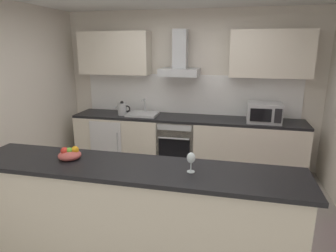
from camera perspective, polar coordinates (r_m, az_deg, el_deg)
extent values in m
cube|color=gray|center=(3.73, -1.08, -17.78)|extent=(5.26, 4.80, 0.02)
cube|color=silver|center=(5.11, 4.23, 7.01)|extent=(5.26, 0.12, 2.60)
cube|color=white|center=(5.05, 4.08, 6.12)|extent=(3.62, 0.02, 0.66)
cube|color=beige|center=(4.94, 3.35, -3.63)|extent=(3.75, 0.60, 0.86)
cube|color=black|center=(4.82, 3.43, 1.45)|extent=(3.75, 0.60, 0.04)
cube|color=beige|center=(2.95, -6.77, -16.72)|extent=(3.02, 0.52, 0.92)
cube|color=black|center=(2.73, -7.08, -8.09)|extent=(3.12, 0.64, 0.04)
cube|color=beige|center=(5.18, -10.26, 13.71)|extent=(1.20, 0.32, 0.70)
cube|color=beige|center=(4.79, 19.26, 13.03)|extent=(1.20, 0.32, 0.70)
cube|color=slate|center=(4.94, 1.87, -3.27)|extent=(0.60, 0.56, 0.80)
cube|color=black|center=(4.69, 1.17, -5.11)|extent=(0.50, 0.02, 0.48)
cube|color=#B7BABC|center=(4.56, 1.19, -0.35)|extent=(0.54, 0.02, 0.09)
cylinder|color=#B7BABC|center=(4.58, 1.10, -2.43)|extent=(0.49, 0.02, 0.02)
cube|color=white|center=(5.28, -10.64, -2.68)|extent=(0.58, 0.56, 0.85)
cube|color=silver|center=(5.03, -11.95, -3.66)|extent=(0.55, 0.02, 0.80)
cylinder|color=#B7BABC|center=(4.92, -9.73, -3.47)|extent=(0.02, 0.02, 0.38)
cube|color=#B7BABC|center=(4.69, 18.07, 2.47)|extent=(0.50, 0.36, 0.30)
cube|color=black|center=(4.50, 17.50, 2.01)|extent=(0.30, 0.02, 0.19)
cube|color=black|center=(4.52, 20.52, 1.82)|extent=(0.10, 0.01, 0.21)
cube|color=silver|center=(4.96, -4.90, 2.31)|extent=(0.50, 0.40, 0.04)
cylinder|color=#B7BABC|center=(5.05, -4.48, 3.81)|extent=(0.03, 0.03, 0.26)
cylinder|color=#B7BABC|center=(4.96, -4.78, 5.00)|extent=(0.03, 0.16, 0.03)
cylinder|color=#B7BABC|center=(5.02, -8.87, 3.26)|extent=(0.15, 0.15, 0.20)
sphere|color=black|center=(5.00, -8.92, 4.51)|extent=(0.06, 0.06, 0.06)
cone|color=#B7BABC|center=(5.05, -9.94, 3.74)|extent=(0.09, 0.04, 0.07)
torus|color=black|center=(4.99, -7.91, 3.33)|extent=(0.11, 0.02, 0.11)
cube|color=#B7BABC|center=(4.80, 2.22, 10.37)|extent=(0.62, 0.45, 0.12)
cube|color=#B7BABC|center=(4.83, 2.38, 14.68)|extent=(0.22, 0.22, 0.60)
cylinder|color=silver|center=(2.59, 4.43, -8.78)|extent=(0.07, 0.07, 0.01)
cylinder|color=silver|center=(2.57, 4.45, -7.80)|extent=(0.01, 0.01, 0.09)
ellipsoid|color=silver|center=(2.54, 4.49, -6.16)|extent=(0.08, 0.08, 0.10)
ellipsoid|color=#B24C47|center=(3.02, -18.47, -5.38)|extent=(0.22, 0.22, 0.09)
sphere|color=red|center=(3.01, -19.40, -4.57)|extent=(0.07, 0.07, 0.07)
sphere|color=orange|center=(3.00, -17.52, -4.42)|extent=(0.07, 0.07, 0.07)
sphere|color=#66B233|center=(3.00, -18.55, -4.55)|extent=(0.07, 0.07, 0.07)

